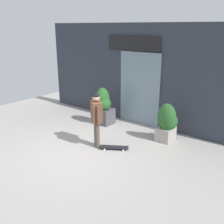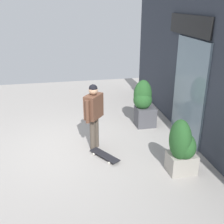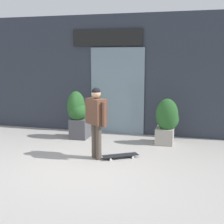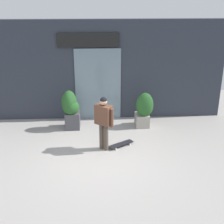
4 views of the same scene
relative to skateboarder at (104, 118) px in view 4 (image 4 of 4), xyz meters
The scene contains 6 objects.
ground_plane 1.10m from the skateboarder, 99.31° to the right, with size 12.00×12.00×0.00m, color #9E9993.
building_facade 2.63m from the skateboarder, 91.93° to the left, with size 8.72×0.31×3.45m.
skateboarder is the anchor object (origin of this frame).
skateboard 1.06m from the skateboarder, 17.14° to the left, with size 0.80×0.61×0.08m.
planter_box_left 1.87m from the skateboarder, 124.67° to the left, with size 0.57×0.61×1.32m.
planter_box_right 2.14m from the skateboarder, 48.50° to the left, with size 0.58×0.59×1.20m.
Camera 4 is at (-0.10, -7.49, 4.27)m, focal length 49.55 mm.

